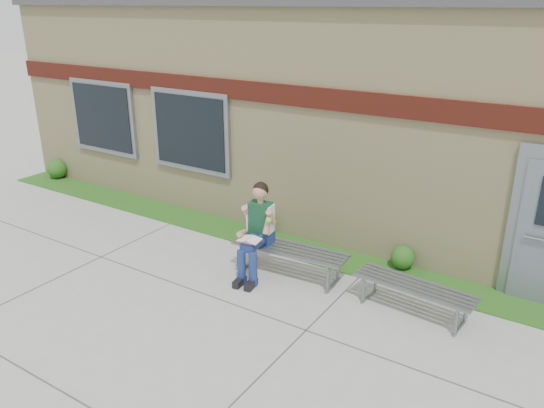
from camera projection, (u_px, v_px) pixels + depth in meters
The scene contains 9 objects.
ground at pixel (223, 325), 7.12m from camera, with size 80.00×80.00×0.00m, color #9E9E99.
grass_strip at pixel (315, 253), 9.16m from camera, with size 16.00×0.80×0.02m, color #194913.
school_building at pixel (395, 102), 11.08m from camera, with size 16.20×6.22×4.20m.
bench_left at pixel (290, 254), 8.29m from camera, with size 1.88×0.64×0.48m.
bench_right at pixel (414, 291), 7.30m from camera, with size 1.71×0.61×0.44m.
girl at pixel (257, 229), 8.21m from camera, with size 0.58×0.94×1.49m.
shrub_west at pixel (57, 169), 12.94m from camera, with size 0.46×0.46×0.46m, color #194913.
shrub_mid at pixel (260, 219), 9.92m from camera, with size 0.47×0.47×0.47m, color #194913.
shrub_east at pixel (403, 257), 8.54m from camera, with size 0.39×0.39×0.39m, color #194913.
Camera 1 is at (3.83, -4.75, 4.07)m, focal length 35.00 mm.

